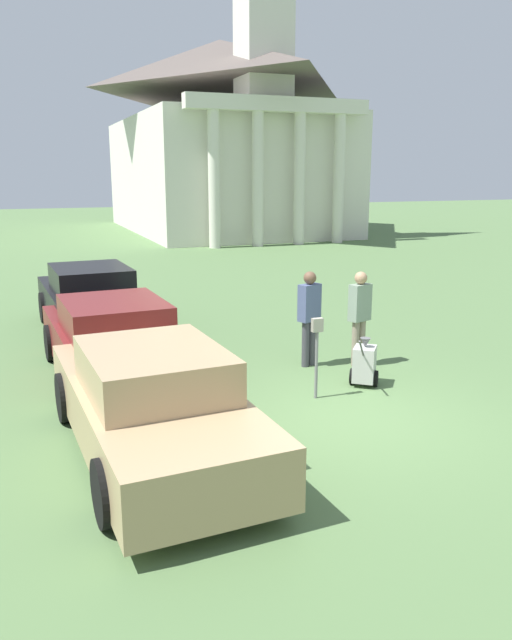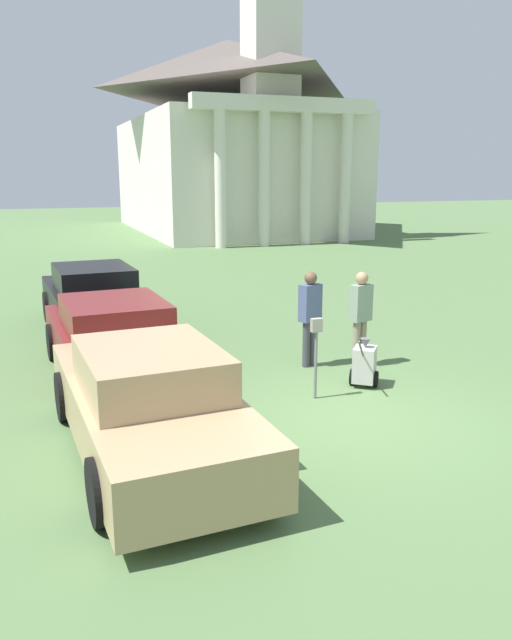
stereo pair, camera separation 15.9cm
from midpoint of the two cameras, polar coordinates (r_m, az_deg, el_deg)
The scene contains 9 objects.
ground_plane at distance 9.53m, azimuth 7.84°, elevation -8.88°, with size 120.00×120.00×0.00m, color #517042.
parked_car_tan at distance 8.23m, azimuth -10.03°, elevation -7.51°, with size 2.21×5.04×1.46m.
parked_car_maroon at distance 11.34m, azimuth -13.27°, elevation -1.90°, with size 2.23×4.97×1.43m.
parked_car_black at distance 14.63m, azimuth -15.15°, elevation 1.60°, with size 2.16×4.97×1.55m.
parking_meter at distance 9.99m, azimuth 5.13°, elevation -2.09°, with size 0.18×0.09×1.34m.
person_worker at distance 11.67m, azimuth 4.50°, elevation 0.71°, with size 0.47×0.35×1.81m.
person_supervisor at distance 11.82m, azimuth 9.07°, elevation 0.71°, with size 0.47×0.34×1.80m.
equipment_cart at distance 10.85m, azimuth 9.47°, elevation -3.97°, with size 0.76×0.90×1.00m.
church at distance 39.87m, azimuth -3.17°, elevation 16.79°, with size 11.36×18.41×24.83m.
Camera 1 is at (-4.40, -7.66, 3.59)m, focal length 35.00 mm.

